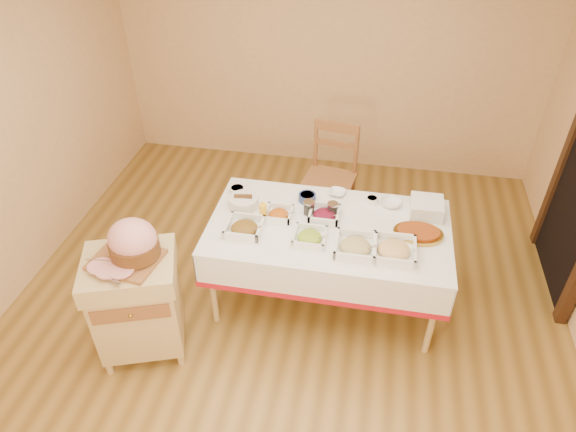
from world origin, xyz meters
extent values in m
plane|color=olive|center=(0.00, 0.00, 0.00)|extent=(5.00, 5.00, 0.00)
plane|color=#DBAE76|center=(0.00, 2.50, 1.30)|extent=(4.50, 0.00, 4.50)
cube|color=#361E11|center=(2.19, 1.40, 1.05)|extent=(0.08, 0.10, 2.10)
cube|color=tan|center=(0.30, 0.30, 0.73)|extent=(1.80, 1.00, 0.04)
cylinder|color=tan|center=(-0.52, -0.12, 0.35)|extent=(0.05, 0.05, 0.71)
cylinder|color=tan|center=(-0.52, 0.72, 0.35)|extent=(0.05, 0.05, 0.71)
cylinder|color=tan|center=(1.12, -0.12, 0.35)|extent=(0.05, 0.05, 0.71)
cylinder|color=tan|center=(1.12, 0.72, 0.35)|extent=(0.05, 0.05, 0.71)
cube|color=white|center=(0.30, 0.30, 0.76)|extent=(1.82, 1.02, 0.01)
cube|color=tan|center=(-0.96, -0.46, 0.41)|extent=(0.70, 0.63, 0.61)
cube|color=tan|center=(-0.96, -0.46, 0.79)|extent=(0.75, 0.69, 0.15)
cube|color=brown|center=(-0.96, -0.70, 0.61)|extent=(0.49, 0.18, 0.12)
sphere|color=#B38B32|center=(-0.96, -0.71, 0.61)|extent=(0.03, 0.03, 0.03)
cylinder|color=tan|center=(-1.22, -0.67, 0.05)|extent=(0.05, 0.05, 0.10)
cylinder|color=tan|center=(-1.22, -0.26, 0.05)|extent=(0.05, 0.05, 0.10)
cylinder|color=tan|center=(-0.71, -0.67, 0.05)|extent=(0.05, 0.05, 0.10)
cylinder|color=tan|center=(-0.71, -0.26, 0.05)|extent=(0.05, 0.05, 0.10)
cube|color=brown|center=(0.19, 1.30, 0.51)|extent=(0.52, 0.50, 0.03)
cylinder|color=brown|center=(-0.04, 1.13, 0.25)|extent=(0.04, 0.04, 0.49)
cylinder|color=brown|center=(0.02, 1.52, 0.25)|extent=(0.04, 0.04, 0.49)
cylinder|color=brown|center=(0.35, 1.08, 0.25)|extent=(0.04, 0.04, 0.49)
cylinder|color=brown|center=(0.41, 1.47, 0.25)|extent=(0.04, 0.04, 0.49)
cylinder|color=brown|center=(0.02, 1.52, 0.75)|extent=(0.04, 0.04, 0.52)
cylinder|color=brown|center=(0.41, 1.47, 0.75)|extent=(0.04, 0.04, 0.52)
cube|color=brown|center=(0.22, 1.49, 0.97)|extent=(0.41, 0.09, 0.10)
cube|color=brown|center=(-0.96, -0.46, 0.88)|extent=(0.43, 0.34, 0.03)
ellipsoid|color=pink|center=(-0.91, -0.42, 1.04)|extent=(0.32, 0.29, 0.28)
cylinder|color=#5A3414|center=(-0.91, -0.42, 0.96)|extent=(0.33, 0.33, 0.11)
cube|color=silver|center=(-1.01, -0.64, 0.90)|extent=(0.27, 0.12, 0.00)
cylinder|color=silver|center=(-1.05, -0.52, 0.91)|extent=(0.31, 0.09, 0.01)
cube|color=white|center=(-0.31, 0.11, 0.77)|extent=(0.26, 0.26, 0.02)
ellipsoid|color=#A61413|center=(-0.31, 0.11, 0.79)|extent=(0.20, 0.20, 0.07)
cylinder|color=silver|center=(-0.25, 0.09, 0.80)|extent=(0.16, 0.01, 0.12)
cube|color=white|center=(0.18, 0.10, 0.77)|extent=(0.23, 0.23, 0.01)
ellipsoid|color=yellow|center=(0.18, 0.10, 0.79)|extent=(0.18, 0.18, 0.06)
cylinder|color=silver|center=(0.23, 0.08, 0.79)|extent=(0.13, 0.01, 0.10)
cube|color=white|center=(0.52, 0.05, 0.77)|extent=(0.29, 0.29, 0.02)
ellipsoid|color=tan|center=(0.52, 0.05, 0.80)|extent=(0.22, 0.22, 0.08)
cylinder|color=silver|center=(0.58, 0.02, 0.80)|extent=(0.16, 0.01, 0.12)
cube|color=white|center=(0.79, 0.07, 0.77)|extent=(0.30, 0.30, 0.02)
ellipsoid|color=tan|center=(0.79, 0.07, 0.80)|extent=(0.23, 0.23, 0.08)
cylinder|color=silver|center=(0.85, 0.04, 0.80)|extent=(0.16, 0.01, 0.11)
cube|color=white|center=(-0.09, 0.33, 0.77)|extent=(0.21, 0.21, 0.01)
ellipsoid|color=#BB530E|center=(-0.09, 0.33, 0.79)|extent=(0.16, 0.16, 0.05)
cylinder|color=silver|center=(-0.05, 0.31, 0.79)|extent=(0.14, 0.01, 0.10)
cube|color=white|center=(0.25, 0.39, 0.77)|extent=(0.23, 0.23, 0.02)
ellipsoid|color=maroon|center=(0.25, 0.39, 0.79)|extent=(0.17, 0.17, 0.06)
cylinder|color=silver|center=(0.30, 0.36, 0.80)|extent=(0.15, 0.01, 0.11)
cylinder|color=white|center=(-0.49, 0.59, 0.79)|extent=(0.13, 0.13, 0.06)
cylinder|color=black|center=(-0.49, 0.59, 0.81)|extent=(0.10, 0.10, 0.02)
cylinder|color=navy|center=(0.09, 0.59, 0.79)|extent=(0.14, 0.14, 0.06)
cylinder|color=maroon|center=(0.09, 0.59, 0.81)|extent=(0.11, 0.11, 0.02)
cylinder|color=white|center=(0.60, 0.66, 0.78)|extent=(0.10, 0.10, 0.05)
cylinder|color=#BB530E|center=(0.60, 0.66, 0.80)|extent=(0.08, 0.08, 0.02)
imported|color=white|center=(0.31, 0.73, 0.78)|extent=(0.15, 0.15, 0.03)
imported|color=white|center=(0.75, 0.65, 0.79)|extent=(0.20, 0.20, 0.05)
cylinder|color=silver|center=(0.13, 0.42, 0.81)|extent=(0.08, 0.08, 0.10)
cylinder|color=silver|center=(0.13, 0.42, 0.87)|extent=(0.09, 0.09, 0.01)
cylinder|color=black|center=(0.13, 0.42, 0.80)|extent=(0.07, 0.07, 0.07)
cylinder|color=silver|center=(0.31, 0.44, 0.81)|extent=(0.08, 0.08, 0.10)
cylinder|color=silver|center=(0.31, 0.44, 0.86)|extent=(0.09, 0.09, 0.01)
cylinder|color=black|center=(0.31, 0.44, 0.80)|extent=(0.07, 0.07, 0.07)
cylinder|color=yellow|center=(-0.21, 0.28, 0.83)|extent=(0.06, 0.06, 0.14)
cone|color=yellow|center=(-0.21, 0.28, 0.92)|extent=(0.04, 0.04, 0.04)
cylinder|color=silver|center=(-0.40, 0.42, 0.80)|extent=(0.24, 0.24, 0.08)
cube|color=white|center=(1.02, 0.59, 0.77)|extent=(0.25, 0.25, 0.01)
cube|color=white|center=(1.02, 0.59, 0.78)|extent=(0.25, 0.25, 0.01)
cube|color=white|center=(1.02, 0.59, 0.80)|extent=(0.25, 0.25, 0.01)
cube|color=white|center=(1.02, 0.59, 0.81)|extent=(0.25, 0.25, 0.01)
cube|color=white|center=(1.02, 0.59, 0.83)|extent=(0.25, 0.25, 0.01)
cube|color=white|center=(1.02, 0.59, 0.84)|extent=(0.25, 0.25, 0.01)
cube|color=white|center=(1.02, 0.59, 0.86)|extent=(0.25, 0.25, 0.01)
cube|color=white|center=(1.02, 0.59, 0.87)|extent=(0.25, 0.25, 0.01)
ellipsoid|color=#B38B32|center=(0.96, 0.31, 0.78)|extent=(0.37, 0.26, 0.03)
ellipsoid|color=#933C0F|center=(0.96, 0.31, 0.79)|extent=(0.31, 0.22, 0.04)
camera|label=1|loc=(0.56, -2.74, 3.17)|focal=32.00mm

